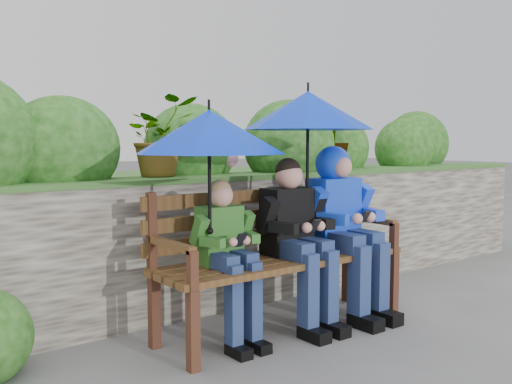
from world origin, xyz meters
TOP-DOWN VIEW (x-y plane):
  - ground at (0.00, 0.00)m, footprint 60.00×60.00m
  - garden_backdrop at (-0.11, 1.60)m, footprint 8.00×2.87m
  - park_bench at (0.14, 0.06)m, footprint 1.85×0.54m
  - boy_left at (-0.32, -0.02)m, footprint 0.42×0.48m
  - boy_middle at (0.25, -0.03)m, footprint 0.51×0.59m
  - boy_right at (0.71, -0.03)m, footprint 0.57×0.69m
  - umbrella_left at (-0.45, -0.03)m, footprint 0.93×0.93m
  - umbrella_right at (0.38, 0.01)m, footprint 0.91×0.91m

SIDE VIEW (x-z plane):
  - ground at x=0.00m, z-range 0.00..0.00m
  - park_bench at x=0.14m, z-range 0.07..1.05m
  - boy_left at x=-0.32m, z-range 0.08..1.13m
  - garden_backdrop at x=-0.11m, z-range -0.29..1.56m
  - boy_middle at x=0.25m, z-range 0.08..1.25m
  - boy_right at x=0.71m, z-range 0.12..1.37m
  - umbrella_left at x=-0.45m, z-range 0.94..1.76m
  - umbrella_right at x=0.38m, z-range 1.03..1.98m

